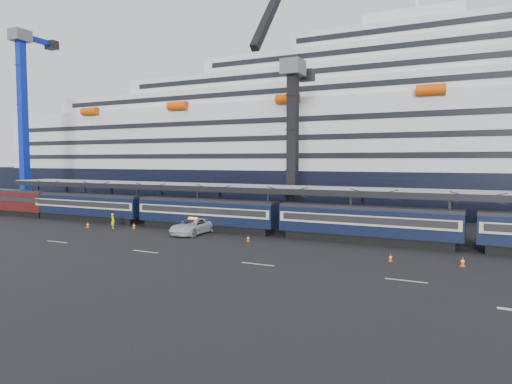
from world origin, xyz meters
TOP-DOWN VIEW (x-y plane):
  - ground at (0.00, 0.00)m, footprint 260.00×260.00m
  - train at (-4.65, 10.00)m, footprint 133.05×3.00m
  - canopy at (0.00, 14.00)m, footprint 130.00×6.25m
  - cruise_ship at (-1.08, 45.99)m, footprint 214.09×28.84m
  - crane_blue at (-72.00, 17.55)m, footprint 4.50×19.91m
  - crane_dark_near at (-20.00, 18.59)m, footprint 4.50×17.75m
  - pickup_truck at (-27.81, 6.75)m, footprint 3.12×6.65m
  - worker at (-39.56, 5.97)m, footprint 0.84×0.73m
  - traffic_cone_a at (-42.93, 4.97)m, footprint 0.43×0.43m
  - traffic_cone_b at (-36.97, 6.97)m, footprint 0.41×0.41m
  - traffic_cone_c at (-19.63, 5.19)m, footprint 0.35×0.35m
  - traffic_cone_d at (-4.14, 2.07)m, footprint 0.35×0.35m
  - traffic_cone_e at (1.55, 2.75)m, footprint 0.42×0.42m

SIDE VIEW (x-z plane):
  - ground at x=0.00m, z-range 0.00..0.00m
  - traffic_cone_d at x=-4.14m, z-range 0.00..0.70m
  - traffic_cone_c at x=-19.63m, z-range 0.00..0.70m
  - traffic_cone_b at x=-36.97m, z-range -0.01..0.82m
  - traffic_cone_e at x=1.55m, z-range -0.01..0.83m
  - traffic_cone_a at x=-42.93m, z-range -0.01..0.85m
  - pickup_truck at x=-27.81m, z-range 0.00..1.84m
  - worker at x=-39.56m, z-range 0.00..1.95m
  - train at x=-4.65m, z-range 0.18..4.23m
  - canopy at x=0.00m, z-range 2.49..8.01m
  - crane_dark_near at x=-20.00m, z-range -5.61..29.47m
  - cruise_ship at x=-1.08m, z-range -4.66..29.34m
  - crane_blue at x=-72.00m, z-range -7.78..44.23m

